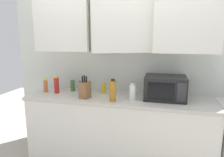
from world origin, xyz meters
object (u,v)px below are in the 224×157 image
object	(u,v)px
bottle_soy_dark	(82,85)
bottle_green_oil	(73,85)
bottle_white_jar	(133,92)
bottle_spice_jar	(46,85)
microwave	(165,88)
knife_block	(85,90)
bottle_red_sauce	(57,85)
bottle_amber_vinegar	(113,91)
bottle_yellow_mustard	(104,88)

from	to	relation	value
bottle_soy_dark	bottle_green_oil	bearing A→B (deg)	-152.27
bottle_soy_dark	bottle_white_jar	size ratio (longest dim) A/B	0.80
bottle_spice_jar	microwave	bearing A→B (deg)	1.83
knife_block	bottle_white_jar	xyz separation A→B (m)	(0.57, 0.06, -0.01)
knife_block	bottle_soy_dark	world-z (taller)	knife_block
bottle_red_sauce	bottle_green_oil	bearing A→B (deg)	43.69
bottle_soy_dark	bottle_spice_jar	bearing A→B (deg)	-154.90
bottle_spice_jar	bottle_green_oil	bearing A→B (deg)	24.16
microwave	bottle_soy_dark	xyz separation A→B (m)	(-1.13, 0.16, -0.07)
bottle_spice_jar	bottle_red_sauce	distance (m)	0.17
bottle_amber_vinegar	bottle_soy_dark	size ratio (longest dim) A/B	1.64
microwave	bottle_yellow_mustard	size ratio (longest dim) A/B	3.01
bottle_red_sauce	bottle_soy_dark	bearing A→B (deg)	37.85
bottle_soy_dark	bottle_white_jar	xyz separation A→B (m)	(0.76, -0.29, 0.02)
microwave	bottle_amber_vinegar	bearing A→B (deg)	-158.37
bottle_green_oil	bottle_soy_dark	bearing A→B (deg)	27.73
knife_block	bottle_green_oil	bearing A→B (deg)	135.54
microwave	bottle_red_sauce	bearing A→B (deg)	-177.73
bottle_amber_vinegar	knife_block	bearing A→B (deg)	173.64
knife_block	bottle_red_sauce	world-z (taller)	knife_block
knife_block	bottle_amber_vinegar	world-z (taller)	knife_block
bottle_white_jar	bottle_amber_vinegar	bearing A→B (deg)	-156.27
bottle_spice_jar	bottle_amber_vinegar	world-z (taller)	bottle_amber_vinegar
bottle_yellow_mustard	bottle_spice_jar	bearing A→B (deg)	-171.08
bottle_white_jar	bottle_spice_jar	bearing A→B (deg)	175.84
knife_block	bottle_soy_dark	bearing A→B (deg)	117.52
knife_block	bottle_soy_dark	distance (m)	0.39
bottle_spice_jar	bottle_soy_dark	bearing A→B (deg)	25.10
bottle_green_oil	bottle_white_jar	bearing A→B (deg)	-15.09
bottle_yellow_mustard	bottle_soy_dark	distance (m)	0.35
knife_block	bottle_amber_vinegar	xyz separation A→B (m)	(0.36, -0.04, 0.02)
bottle_white_jar	microwave	bearing A→B (deg)	20.38
bottle_spice_jar	bottle_white_jar	size ratio (longest dim) A/B	0.96
bottle_soy_dark	microwave	bearing A→B (deg)	-7.91
knife_block	bottle_soy_dark	size ratio (longest dim) A/B	1.75
bottle_green_oil	bottle_soy_dark	xyz separation A→B (m)	(0.11, 0.06, -0.01)
bottle_soy_dark	bottle_amber_vinegar	bearing A→B (deg)	-35.76
bottle_spice_jar	bottle_amber_vinegar	size ratio (longest dim) A/B	0.73
knife_block	bottle_white_jar	world-z (taller)	knife_block
bottle_white_jar	bottle_soy_dark	bearing A→B (deg)	158.76
knife_block	bottle_spice_jar	size ratio (longest dim) A/B	1.47
bottle_spice_jar	bottle_yellow_mustard	xyz separation A→B (m)	(0.78, 0.12, -0.02)
bottle_red_sauce	bottle_soy_dark	xyz separation A→B (m)	(0.27, 0.21, -0.04)
bottle_yellow_mustard	bottle_green_oil	bearing A→B (deg)	176.90
microwave	bottle_soy_dark	distance (m)	1.14
bottle_amber_vinegar	bottle_red_sauce	distance (m)	0.83
microwave	bottle_yellow_mustard	distance (m)	0.79
microwave	knife_block	distance (m)	0.96
microwave	bottle_amber_vinegar	world-z (taller)	microwave
knife_block	bottle_white_jar	bearing A→B (deg)	5.48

